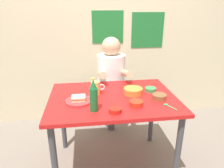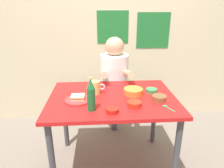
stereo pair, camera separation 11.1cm
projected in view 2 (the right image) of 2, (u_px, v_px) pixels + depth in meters
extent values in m
plane|color=slate|center=(112.00, 164.00, 2.06)|extent=(6.00, 6.00, 0.00)
cube|color=beige|center=(107.00, 22.00, 2.58)|extent=(4.40, 0.08, 2.60)
cube|color=#1E6B2D|center=(153.00, 31.00, 2.62)|extent=(0.42, 0.01, 0.44)
cube|color=#1E6B2D|center=(113.00, 27.00, 2.57)|extent=(0.39, 0.01, 0.40)
cube|color=red|center=(112.00, 98.00, 1.80)|extent=(1.10, 0.80, 0.03)
cylinder|color=#3F3F44|center=(52.00, 162.00, 1.59)|extent=(0.05, 0.05, 0.71)
cylinder|color=#3F3F44|center=(176.00, 156.00, 1.65)|extent=(0.05, 0.05, 0.71)
cylinder|color=#3F3F44|center=(65.00, 118.00, 2.22)|extent=(0.05, 0.05, 0.71)
cylinder|color=#3F3F44|center=(154.00, 115.00, 2.28)|extent=(0.05, 0.05, 0.71)
cylinder|color=#4C4C51|center=(114.00, 115.00, 2.58)|extent=(0.08, 0.08, 0.41)
cylinder|color=#2D2D33|center=(114.00, 99.00, 2.50)|extent=(0.34, 0.34, 0.04)
cylinder|color=white|center=(114.00, 77.00, 2.40)|extent=(0.32, 0.32, 0.52)
sphere|color=tan|center=(115.00, 46.00, 2.28)|extent=(0.21, 0.21, 0.21)
cylinder|color=tan|center=(104.00, 74.00, 2.12)|extent=(0.07, 0.31, 0.14)
cylinder|color=tan|center=(129.00, 74.00, 2.14)|extent=(0.07, 0.31, 0.14)
cylinder|color=red|center=(78.00, 100.00, 1.72)|extent=(0.22, 0.22, 0.01)
cube|color=beige|center=(78.00, 99.00, 1.72)|extent=(0.11, 0.09, 0.01)
cube|color=#9E592D|center=(78.00, 97.00, 1.71)|extent=(0.11, 0.09, 0.01)
cube|color=beige|center=(78.00, 96.00, 1.71)|extent=(0.11, 0.09, 0.01)
cylinder|color=#D1BC66|center=(96.00, 88.00, 1.84)|extent=(0.08, 0.08, 0.12)
torus|color=silver|center=(102.00, 87.00, 1.84)|extent=(0.06, 0.01, 0.06)
cylinder|color=#19602D|center=(91.00, 99.00, 1.54)|extent=(0.06, 0.06, 0.18)
cone|color=#19602D|center=(91.00, 84.00, 1.49)|extent=(0.05, 0.05, 0.07)
cylinder|color=#BFB74C|center=(90.00, 78.00, 1.48)|extent=(0.03, 0.03, 0.01)
cylinder|color=#B21E14|center=(112.00, 110.00, 1.53)|extent=(0.10, 0.10, 0.03)
cylinder|color=maroon|center=(112.00, 109.00, 1.53)|extent=(0.08, 0.08, 0.02)
cylinder|color=brown|center=(159.00, 98.00, 1.72)|extent=(0.12, 0.12, 0.04)
cylinder|color=brown|center=(159.00, 97.00, 1.72)|extent=(0.10, 0.10, 0.02)
cylinder|color=red|center=(134.00, 104.00, 1.62)|extent=(0.11, 0.11, 0.04)
cylinder|color=#A33521|center=(135.00, 103.00, 1.62)|extent=(0.09, 0.09, 0.02)
cylinder|color=orange|center=(133.00, 92.00, 1.84)|extent=(0.17, 0.17, 0.05)
cylinder|color=#B25B2D|center=(133.00, 90.00, 1.83)|extent=(0.14, 0.14, 0.02)
cylinder|color=#388C4C|center=(151.00, 91.00, 1.88)|extent=(0.10, 0.10, 0.03)
cylinder|color=#5B643A|center=(151.00, 90.00, 1.88)|extent=(0.08, 0.08, 0.02)
cylinder|color=#26A559|center=(170.00, 109.00, 1.57)|extent=(0.06, 0.10, 0.01)
ellipsoid|color=#26A559|center=(165.00, 106.00, 1.62)|extent=(0.04, 0.02, 0.01)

